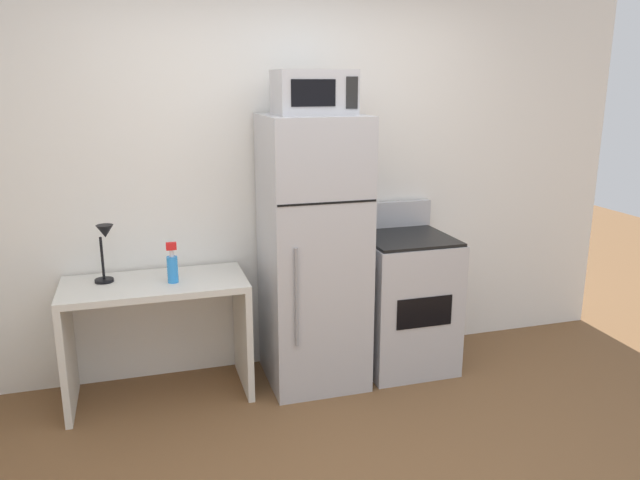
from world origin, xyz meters
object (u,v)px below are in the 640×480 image
at_px(desk_lamp, 105,244).
at_px(oven_range, 404,301).
at_px(spray_bottle, 172,267).
at_px(refrigerator, 313,253).
at_px(desk, 157,318).
at_px(microwave, 314,92).

height_order(desk_lamp, oven_range, desk_lamp).
xyz_separation_m(spray_bottle, oven_range, (1.53, 0.02, -0.38)).
bearing_deg(desk_lamp, refrigerator, -5.02).
bearing_deg(desk, desk_lamp, 165.81).
distance_m(desk, microwave, 1.66).
height_order(refrigerator, oven_range, refrigerator).
distance_m(spray_bottle, oven_range, 1.57).
bearing_deg(refrigerator, spray_bottle, -179.69).
height_order(desk, desk_lamp, desk_lamp).
distance_m(refrigerator, microwave, 0.99).
relative_size(desk, spray_bottle, 4.39).
bearing_deg(desk, spray_bottle, -23.26).
xyz_separation_m(desk_lamp, oven_range, (1.90, -0.10, -0.52)).
bearing_deg(microwave, refrigerator, 90.32).
relative_size(spray_bottle, refrigerator, 0.14).
distance_m(spray_bottle, microwave, 1.33).
xyz_separation_m(spray_bottle, microwave, (0.87, -0.02, 1.01)).
xyz_separation_m(refrigerator, microwave, (0.00, -0.02, 0.99)).
xyz_separation_m(desk, microwave, (0.98, -0.06, 1.34)).
height_order(desk, refrigerator, refrigerator).
distance_m(desk_lamp, refrigerator, 1.26).
xyz_separation_m(refrigerator, oven_range, (0.65, 0.01, -0.40)).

